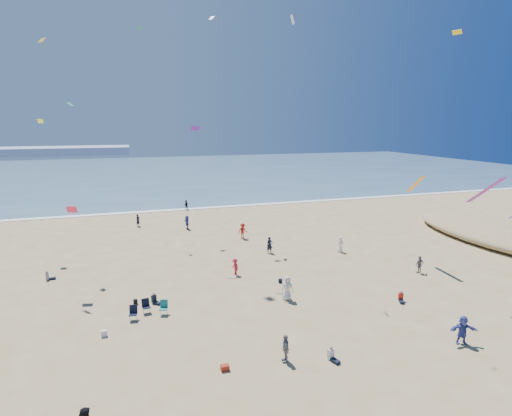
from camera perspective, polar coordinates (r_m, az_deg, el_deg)
name	(u,v)px	position (r m, az deg, el deg)	size (l,w,h in m)	color
ground	(267,410)	(20.59, 1.61, -26.86)	(220.00, 220.00, 0.00)	tan
ocean	(151,172)	(110.99, -14.80, 4.95)	(220.00, 100.00, 0.06)	#476B84
surf_line	(169,210)	(61.71, -12.26, -0.31)	(220.00, 1.20, 0.08)	white
standing_flyers	(263,274)	(33.10, 0.96, -9.35)	(36.31, 53.39, 1.92)	#38409A
seated_group	(247,322)	(26.65, -1.23, -15.96)	(26.60, 27.57, 0.84)	silver
chair_cluster	(148,309)	(29.00, -15.21, -13.79)	(2.72, 1.50, 1.00)	black
white_tote	(104,333)	(27.49, -20.89, -16.40)	(0.35, 0.20, 0.40)	white
black_backpack	(135,302)	(31.08, -16.85, -12.71)	(0.30, 0.22, 0.38)	black
cooler	(225,368)	(22.97, -4.46, -21.79)	(0.45, 0.30, 0.30)	#9D2616
navy_bag	(280,281)	(33.55, 3.48, -10.34)	(0.28, 0.18, 0.34)	black
kites_aloft	(326,114)	(32.00, 9.90, 13.08)	(44.21, 39.68, 27.79)	green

